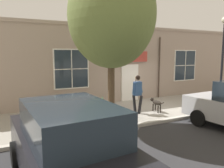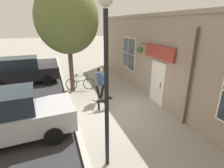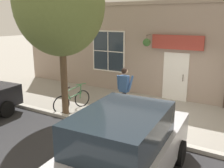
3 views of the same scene
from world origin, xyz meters
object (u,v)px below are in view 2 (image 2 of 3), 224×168
(parked_car_mid_block, at_px, (5,117))
(parked_car_nearest_curb, at_px, (23,71))
(pedestrian_walking, at_px, (100,81))
(leaning_bicycle, at_px, (80,83))
(street_tree_by_curb, at_px, (66,20))
(dog_on_leash, at_px, (104,101))
(street_lamp, at_px, (106,63))

(parked_car_mid_block, bearing_deg, parked_car_nearest_curb, -88.40)
(pedestrian_walking, distance_m, leaning_bicycle, 2.18)
(street_tree_by_curb, bearing_deg, dog_on_leash, 110.91)
(pedestrian_walking, distance_m, dog_on_leash, 1.17)
(pedestrian_walking, height_order, dog_on_leash, pedestrian_walking)
(pedestrian_walking, bearing_deg, street_tree_by_curb, -57.57)
(parked_car_nearest_curb, xyz_separation_m, parked_car_mid_block, (-0.18, 6.32, 0.00))
(dog_on_leash, distance_m, parked_car_mid_block, 3.92)
(pedestrian_walking, distance_m, street_lamp, 4.75)
(pedestrian_walking, relative_size, parked_car_mid_block, 0.40)
(street_tree_by_curb, bearing_deg, parked_car_nearest_curb, -39.95)
(street_tree_by_curb, bearing_deg, street_lamp, 92.03)
(dog_on_leash, height_order, street_lamp, street_lamp)
(street_tree_by_curb, xyz_separation_m, parked_car_mid_block, (2.63, 3.97, -3.08))
(leaning_bicycle, distance_m, parked_car_mid_block, 5.10)
(street_lamp, bearing_deg, dog_on_leash, -105.26)
(street_tree_by_curb, distance_m, parked_car_nearest_curb, 4.78)
(leaning_bicycle, height_order, parked_car_mid_block, parked_car_mid_block)
(pedestrian_walking, xyz_separation_m, parked_car_nearest_curb, (4.03, -4.27, -0.19))
(dog_on_leash, bearing_deg, parked_car_mid_block, 16.02)
(pedestrian_walking, bearing_deg, parked_car_mid_block, 28.03)
(dog_on_leash, height_order, street_tree_by_curb, street_tree_by_curb)
(street_tree_by_curb, relative_size, leaning_bicycle, 3.46)
(street_lamp, bearing_deg, street_tree_by_curb, -87.97)
(leaning_bicycle, bearing_deg, street_tree_by_curb, 2.07)
(pedestrian_walking, bearing_deg, street_lamp, 76.68)
(pedestrian_walking, xyz_separation_m, street_lamp, (1.00, 4.24, 1.89))
(street_tree_by_curb, relative_size, parked_car_nearest_curb, 1.33)
(parked_car_nearest_curb, xyz_separation_m, street_lamp, (-3.02, 8.51, 2.07))
(street_lamp, bearing_deg, parked_car_mid_block, -37.56)
(street_tree_by_curb, distance_m, street_lamp, 6.25)
(parked_car_mid_block, bearing_deg, street_lamp, 142.44)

